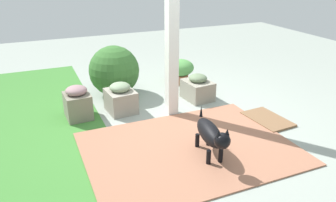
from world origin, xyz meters
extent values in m
plane|color=gray|center=(0.00, 0.00, 0.00)|extent=(12.00, 12.00, 0.00)
cube|color=#9D674D|center=(-0.75, 0.23, 0.01)|extent=(1.80, 2.40, 0.02)
cube|color=white|center=(0.24, 0.03, 1.25)|extent=(0.15, 0.15, 2.50)
cube|color=gray|center=(0.58, -0.57, 0.15)|extent=(0.51, 0.42, 0.30)
ellipsoid|color=#647857|center=(0.58, -0.57, 0.35)|extent=(0.29, 0.29, 0.13)
cube|color=gray|center=(0.60, 0.67, 0.16)|extent=(0.47, 0.42, 0.32)
ellipsoid|color=gray|center=(0.60, 0.67, 0.38)|extent=(0.30, 0.30, 0.13)
cube|color=gray|center=(0.63, 1.28, 0.18)|extent=(0.41, 0.36, 0.36)
ellipsoid|color=gray|center=(0.63, 1.28, 0.41)|extent=(0.29, 0.29, 0.13)
sphere|color=#33642B|center=(1.30, 0.57, 0.40)|extent=(0.81, 0.81, 0.81)
cylinder|color=#A05D3E|center=(1.36, -0.64, 0.08)|extent=(0.28, 0.28, 0.16)
ellipsoid|color=#4F9146|center=(1.36, -0.64, 0.29)|extent=(0.47, 0.47, 0.28)
ellipsoid|color=black|center=(-0.95, 0.10, 0.29)|extent=(0.62, 0.29, 0.22)
sphere|color=black|center=(-1.30, 0.15, 0.38)|extent=(0.17, 0.17, 0.17)
cone|color=black|center=(-1.30, 0.10, 0.47)|extent=(0.05, 0.05, 0.07)
cone|color=black|center=(-1.29, 0.20, 0.47)|extent=(0.05, 0.05, 0.07)
cylinder|color=black|center=(-1.14, 0.06, 0.09)|extent=(0.05, 0.05, 0.18)
cylinder|color=black|center=(-1.12, 0.19, 0.09)|extent=(0.05, 0.05, 0.18)
cylinder|color=black|center=(-0.78, 0.00, 0.09)|extent=(0.05, 0.05, 0.18)
cylinder|color=black|center=(-0.76, 0.14, 0.09)|extent=(0.05, 0.05, 0.18)
cone|color=black|center=(-0.67, 0.05, 0.43)|extent=(0.04, 0.04, 0.14)
cube|color=brown|center=(-0.49, -1.10, 0.01)|extent=(0.70, 0.47, 0.03)
camera|label=1|loc=(-3.78, 1.81, 2.05)|focal=35.90mm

